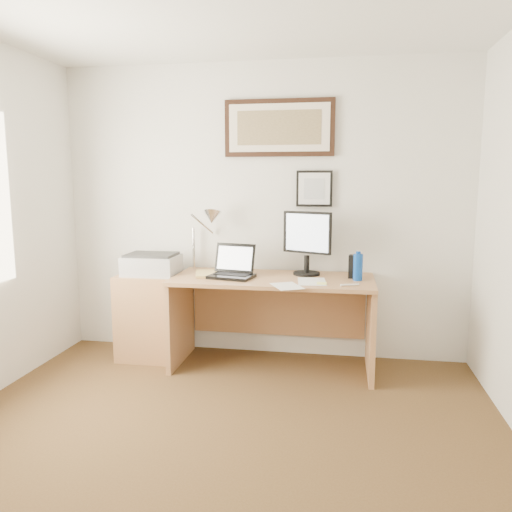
% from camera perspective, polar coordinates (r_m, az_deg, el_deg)
% --- Properties ---
extents(floor, '(4.00, 4.00, 0.00)m').
position_cam_1_polar(floor, '(2.80, -6.53, -24.31)').
color(floor, '#4D341B').
rests_on(floor, ground).
extents(wall_back, '(3.50, 0.02, 2.50)m').
position_cam_1_polar(wall_back, '(4.31, 0.65, 5.08)').
color(wall_back, silver).
rests_on(wall_back, ground).
extents(side_cabinet, '(0.50, 0.40, 0.73)m').
position_cam_1_polar(side_cabinet, '(4.40, -12.05, -6.75)').
color(side_cabinet, '#9F6C42').
rests_on(side_cabinet, floor).
extents(water_bottle, '(0.07, 0.07, 0.21)m').
position_cam_1_polar(water_bottle, '(3.94, 11.57, -1.26)').
color(water_bottle, '#0C3E9F').
rests_on(water_bottle, desk).
extents(bottle_cap, '(0.04, 0.04, 0.02)m').
position_cam_1_polar(bottle_cap, '(3.92, 11.62, 0.38)').
color(bottle_cap, '#0C3E9F').
rests_on(bottle_cap, water_bottle).
extents(speaker, '(0.09, 0.08, 0.18)m').
position_cam_1_polar(speaker, '(4.03, 11.14, -1.20)').
color(speaker, black).
rests_on(speaker, desk).
extents(paper_sheet_a, '(0.29, 0.32, 0.00)m').
position_cam_1_polar(paper_sheet_a, '(3.68, 3.54, -3.44)').
color(paper_sheet_a, white).
rests_on(paper_sheet_a, desk).
extents(paper_sheet_b, '(0.24, 0.32, 0.00)m').
position_cam_1_polar(paper_sheet_b, '(3.85, 6.40, -2.91)').
color(paper_sheet_b, white).
rests_on(paper_sheet_b, desk).
extents(sticky_pad, '(0.07, 0.07, 0.01)m').
position_cam_1_polar(sticky_pad, '(3.77, 7.52, -3.11)').
color(sticky_pad, '#FEFF78').
rests_on(sticky_pad, desk).
extents(marker_pen, '(0.14, 0.06, 0.02)m').
position_cam_1_polar(marker_pen, '(3.74, 10.65, -3.26)').
color(marker_pen, white).
rests_on(marker_pen, desk).
extents(book, '(0.28, 0.33, 0.02)m').
position_cam_1_polar(book, '(4.11, -6.90, -2.05)').
color(book, '#D7B565').
rests_on(book, desk).
extents(desk, '(1.60, 0.70, 0.75)m').
position_cam_1_polar(desk, '(4.13, 2.07, -5.44)').
color(desk, '#9F6C42').
rests_on(desk, floor).
extents(laptop, '(0.38, 0.35, 0.26)m').
position_cam_1_polar(laptop, '(4.02, -2.68, -1.57)').
color(laptop, black).
rests_on(laptop, desk).
extents(lcd_monitor, '(0.40, 0.22, 0.52)m').
position_cam_1_polar(lcd_monitor, '(4.07, 5.85, 1.85)').
color(lcd_monitor, black).
rests_on(lcd_monitor, desk).
extents(printer, '(0.44, 0.34, 0.18)m').
position_cam_1_polar(printer, '(4.30, -11.82, -0.92)').
color(printer, '#A7A7A9').
rests_on(printer, side_cabinet).
extents(desk_lamp, '(0.29, 0.27, 0.53)m').
position_cam_1_polar(desk_lamp, '(4.22, -5.26, 4.11)').
color(desk_lamp, silver).
rests_on(desk_lamp, desk).
extents(picture_large, '(0.92, 0.04, 0.47)m').
position_cam_1_polar(picture_large, '(4.28, 2.65, 14.43)').
color(picture_large, black).
rests_on(picture_large, wall_back).
extents(picture_small, '(0.30, 0.03, 0.30)m').
position_cam_1_polar(picture_small, '(4.23, 6.68, 7.66)').
color(picture_small, black).
rests_on(picture_small, wall_back).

